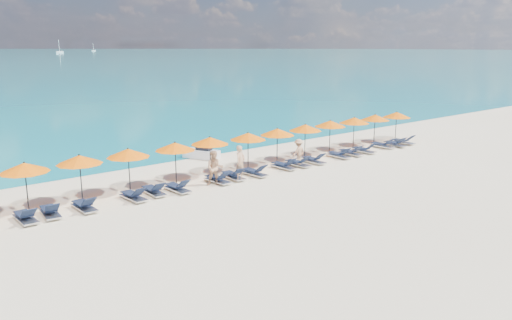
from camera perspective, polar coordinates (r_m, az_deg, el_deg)
ground at (r=24.57m, az=4.44°, el=-3.95°), size 1400.00×1400.00×0.00m
sailboat_near at (r=506.78m, az=-21.54°, el=11.44°), size 6.66×2.22×12.21m
sailboat_far at (r=659.88m, az=-18.08°, el=11.83°), size 5.11×1.70×9.36m
jetski at (r=32.33m, az=-6.22°, el=0.78°), size 1.80×2.51×0.84m
beachgoer_a at (r=26.93m, az=-1.80°, el=-0.32°), size 0.80×0.65×1.89m
beachgoer_b at (r=25.90m, az=-4.72°, el=-0.94°), size 1.03×0.94×1.85m
beachgoer_c at (r=30.71m, az=4.87°, el=0.98°), size 1.07×0.63×1.55m
umbrella_2 at (r=23.60m, az=-24.95°, el=-0.78°), size 2.10×2.10×2.28m
umbrella_3 at (r=24.27m, az=-19.54°, el=0.04°), size 2.10×2.10×2.28m
umbrella_4 at (r=25.08m, az=-14.41°, el=0.79°), size 2.10×2.10×2.28m
umbrella_5 at (r=26.20m, az=-9.23°, el=1.54°), size 2.10×2.10×2.28m
umbrella_6 at (r=27.52m, az=-5.30°, el=2.20°), size 2.10×2.10×2.28m
umbrella_7 at (r=28.75m, az=-0.92°, el=2.72°), size 2.10×2.10×2.28m
umbrella_8 at (r=30.24m, az=2.45°, el=3.22°), size 2.10×2.10×2.28m
umbrella_9 at (r=31.97m, az=5.65°, el=3.70°), size 2.10×2.10×2.28m
umbrella_10 at (r=33.83m, az=8.48°, el=4.14°), size 2.10×2.10×2.28m
umbrella_11 at (r=35.63m, az=11.16°, el=4.47°), size 2.10×2.10×2.28m
umbrella_12 at (r=37.40m, az=13.46°, el=4.76°), size 2.10×2.10×2.28m
umbrella_13 at (r=39.25m, az=15.78°, el=5.00°), size 2.10×2.10×2.28m
lounger_3 at (r=22.79m, az=-24.84°, el=-5.89°), size 0.65×1.71×0.66m
lounger_4 at (r=23.08m, az=-22.47°, el=-5.44°), size 0.79×1.75×0.66m
lounger_5 at (r=23.36m, az=-19.02°, el=-4.94°), size 0.66×1.71×0.66m
lounger_6 at (r=24.21m, az=-13.81°, el=-3.97°), size 0.72×1.74×0.66m
lounger_7 at (r=24.85m, az=-11.59°, el=-3.42°), size 0.67×1.72×0.66m
lounger_8 at (r=25.14m, az=-8.95°, el=-3.12°), size 0.70×1.73×0.66m
lounger_9 at (r=26.48m, az=-4.37°, el=-2.17°), size 0.71×1.73×0.66m
lounger_10 at (r=27.17m, az=-2.60°, el=-1.75°), size 0.75×1.74×0.66m
lounger_11 at (r=27.83m, az=-0.15°, el=-1.38°), size 0.75×1.74×0.66m
lounger_12 at (r=29.43m, az=3.22°, el=-0.61°), size 0.68×1.72×0.66m
lounger_13 at (r=30.10m, az=4.83°, el=-0.32°), size 0.77×1.75×0.66m
lounger_14 at (r=31.00m, az=6.61°, el=0.03°), size 0.63×1.70×0.66m
lounger_15 at (r=32.72m, az=9.46°, el=0.63°), size 0.66×1.71×0.66m
lounger_16 at (r=33.60m, az=10.78°, el=0.90°), size 0.71×1.73×0.66m
lounger_17 at (r=34.56m, az=12.24°, el=1.16°), size 0.75×1.74×0.66m
lounger_18 at (r=36.57m, az=14.28°, el=1.70°), size 0.67×1.72×0.66m
lounger_19 at (r=37.25m, az=15.61°, el=1.82°), size 0.62×1.70×0.66m
lounger_20 at (r=38.37m, az=16.52°, el=2.08°), size 0.69×1.72×0.66m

